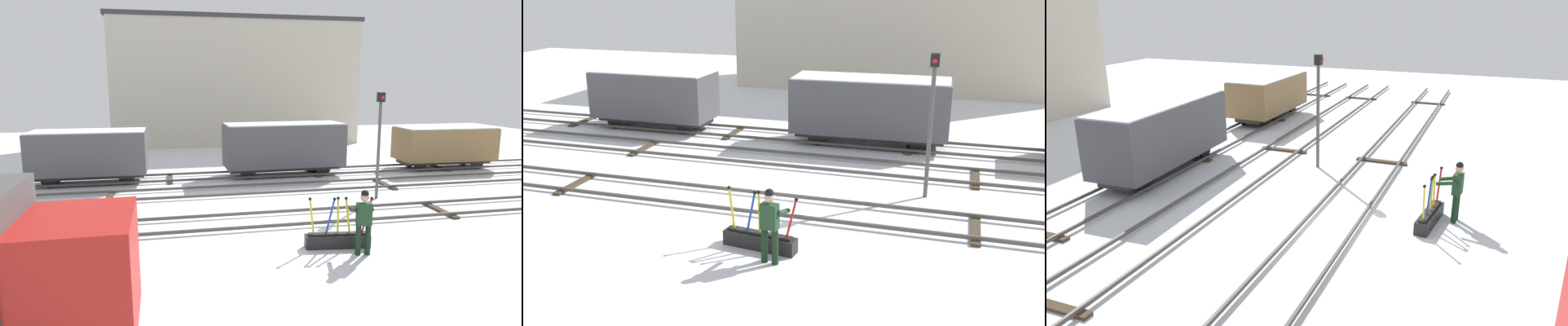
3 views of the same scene
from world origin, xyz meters
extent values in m
plane|color=silver|center=(0.00, 0.00, 0.00)|extent=(60.00, 60.00, 0.00)
cube|color=#4C4742|center=(0.00, -0.72, 0.13)|extent=(44.00, 0.07, 0.10)
cube|color=#4C4742|center=(0.00, 0.72, 0.13)|extent=(44.00, 0.07, 0.10)
cube|color=#423323|center=(-5.87, 0.00, 0.04)|extent=(0.24, 1.94, 0.08)
cube|color=#423323|center=(5.87, 0.00, 0.04)|extent=(0.24, 1.94, 0.08)
cube|color=#4C4742|center=(0.00, 3.38, 0.13)|extent=(44.00, 0.07, 0.10)
cube|color=#4C4742|center=(0.00, 4.82, 0.13)|extent=(44.00, 0.07, 0.10)
cube|color=#423323|center=(-5.87, 4.10, 0.04)|extent=(0.24, 1.94, 0.08)
cube|color=#423323|center=(5.87, 4.10, 0.04)|extent=(0.24, 1.94, 0.08)
cube|color=#4C4742|center=(0.00, 6.39, 0.13)|extent=(44.00, 0.07, 0.10)
cube|color=#4C4742|center=(0.00, 7.83, 0.13)|extent=(44.00, 0.07, 0.10)
cube|color=#423323|center=(-10.56, 7.11, 0.04)|extent=(0.24, 1.94, 0.08)
cube|color=#423323|center=(-3.52, 7.11, 0.04)|extent=(0.24, 1.94, 0.08)
cube|color=#423323|center=(3.52, 7.11, 0.04)|extent=(0.24, 1.94, 0.08)
cube|color=black|center=(1.00, -2.52, 0.18)|extent=(1.83, 0.59, 0.36)
cube|color=black|center=(1.00, -2.52, 0.39)|extent=(1.63, 0.40, 0.06)
cylinder|color=yellow|center=(0.27, -2.43, 0.88)|extent=(0.18, 0.08, 1.05)
sphere|color=black|center=(0.21, -2.42, 1.40)|extent=(0.09, 0.09, 0.09)
cylinder|color=#1E47B7|center=(0.77, -2.49, 0.87)|extent=(0.28, 0.09, 1.04)
sphere|color=black|center=(0.88, -2.51, 1.39)|extent=(0.09, 0.09, 0.09)
cylinder|color=yellow|center=(0.99, -2.52, 0.88)|extent=(0.08, 0.06, 1.05)
sphere|color=black|center=(0.98, -2.52, 1.41)|extent=(0.09, 0.09, 0.09)
cylinder|color=yellow|center=(1.27, -2.56, 0.88)|extent=(0.19, 0.08, 1.05)
sphere|color=black|center=(1.20, -2.55, 1.40)|extent=(0.09, 0.09, 0.09)
cylinder|color=red|center=(1.79, -2.62, 0.87)|extent=(0.31, 0.09, 1.03)
sphere|color=black|center=(1.91, -2.64, 1.38)|extent=(0.09, 0.09, 0.09)
cylinder|color=black|center=(1.33, -3.15, 0.42)|extent=(0.15, 0.15, 0.83)
cylinder|color=black|center=(1.59, -3.18, 0.42)|extent=(0.15, 0.15, 0.83)
cube|color=#1E3D23|center=(1.46, -3.16, 1.13)|extent=(0.41, 0.29, 0.59)
sphere|color=tan|center=(1.46, -3.16, 1.57)|extent=(0.23, 0.23, 0.23)
sphere|color=black|center=(1.46, -3.16, 1.67)|extent=(0.20, 0.20, 0.20)
cylinder|color=#1E3D23|center=(1.28, -2.87, 1.16)|extent=(0.18, 0.58, 0.23)
cylinder|color=#1E3D23|center=(1.70, -2.92, 1.17)|extent=(0.18, 0.57, 0.24)
cylinder|color=#4C4C4C|center=(4.46, 2.09, 1.89)|extent=(0.12, 0.12, 3.78)
cube|color=black|center=(4.46, 2.09, 3.96)|extent=(0.24, 0.24, 0.36)
sphere|color=red|center=(4.46, 1.96, 3.96)|extent=(0.14, 0.14, 0.14)
cube|color=beige|center=(1.53, 20.10, 4.40)|extent=(17.65, 5.92, 8.81)
cube|color=#2D2B28|center=(-7.01, 7.11, 0.40)|extent=(4.73, 1.27, 0.20)
cube|color=#4C4C51|center=(-7.01, 7.11, 1.43)|extent=(4.99, 2.10, 1.85)
cube|color=white|center=(-7.01, 7.11, 2.38)|extent=(4.89, 2.01, 0.06)
cylinder|color=black|center=(-8.63, 6.56, 0.35)|extent=(0.70, 0.11, 0.70)
cylinder|color=black|center=(-8.62, 7.69, 0.35)|extent=(0.70, 0.11, 0.70)
cylinder|color=black|center=(-5.40, 6.53, 0.35)|extent=(0.70, 0.11, 0.70)
cylinder|color=black|center=(-5.39, 7.66, 0.35)|extent=(0.70, 0.11, 0.70)
cube|color=#2D2B28|center=(1.98, 7.11, 0.40)|extent=(5.53, 1.37, 0.20)
cube|color=#4C4C51|center=(1.98, 7.11, 1.50)|extent=(5.84, 2.18, 2.01)
cube|color=silver|center=(1.98, 7.11, 2.54)|extent=(5.72, 2.09, 0.06)
cylinder|color=black|center=(0.12, 6.50, 0.35)|extent=(0.70, 0.12, 0.70)
cylinder|color=black|center=(0.09, 7.60, 0.35)|extent=(0.70, 0.12, 0.70)
cylinder|color=black|center=(3.88, 6.62, 0.35)|extent=(0.70, 0.12, 0.70)
cylinder|color=black|center=(3.84, 7.72, 0.35)|extent=(0.70, 0.12, 0.70)
camera|label=1|loc=(-3.45, -13.40, 4.52)|focal=30.19mm
camera|label=2|loc=(5.30, -14.56, 6.17)|focal=40.98mm
camera|label=3|loc=(-12.14, -4.00, 6.09)|focal=34.44mm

